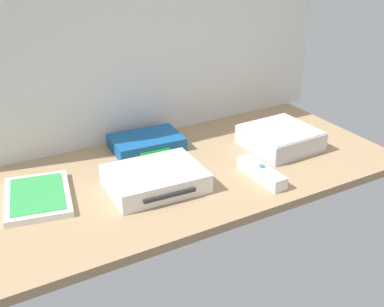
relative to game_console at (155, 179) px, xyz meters
The scene contains 7 objects.
ground_plane 12.82cm from the game_console, 18.26° to the left, with size 100.00×48.00×2.00cm, color #9E7F5B.
back_wall 42.88cm from the game_console, 67.53° to the left, with size 110.00×1.20×64.00cm, color silver.
game_console is the anchor object (origin of this frame).
mini_computer 38.06cm from the game_console, ahead, with size 17.36×17.36×5.30cm.
game_case 25.69cm from the game_console, 162.16° to the left, with size 17.31×21.45×1.56cm.
network_router 20.90cm from the game_console, 70.23° to the left, with size 18.81×13.29×3.40cm.
remote_wand 24.80cm from the game_console, 20.15° to the right, with size 3.70×14.82×3.40cm.
Camera 1 is at (-53.18, -92.46, 55.94)cm, focal length 46.38 mm.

